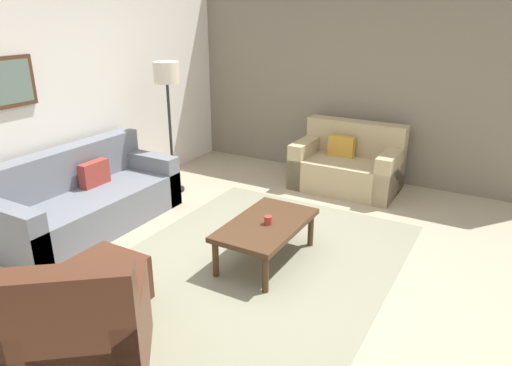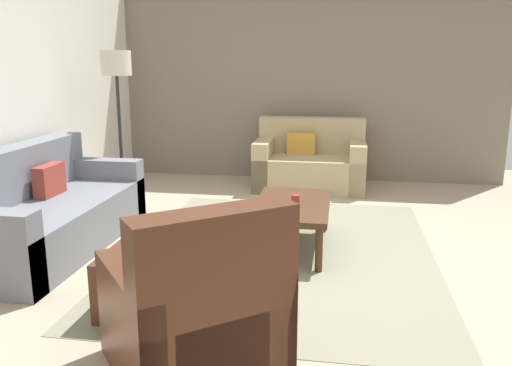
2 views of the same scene
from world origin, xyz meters
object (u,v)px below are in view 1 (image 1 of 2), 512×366
(lamp_standing, at_px, (167,86))
(couch_loveseat, at_px, (349,166))
(ottoman, at_px, (104,284))
(cup, at_px, (268,220))
(couch_main, at_px, (83,201))
(coffee_table, at_px, (266,227))
(armchair_leather, at_px, (83,340))

(lamp_standing, bearing_deg, couch_loveseat, -56.51)
(ottoman, bearing_deg, cup, -33.30)
(couch_main, relative_size, coffee_table, 1.90)
(armchair_leather, xyz_separation_m, cup, (1.93, -0.33, 0.14))
(couch_main, height_order, armchair_leather, armchair_leather)
(cup, bearing_deg, coffee_table, 51.32)
(armchair_leather, height_order, ottoman, armchair_leather)
(armchair_leather, xyz_separation_m, ottoman, (0.65, 0.51, -0.11))
(cup, distance_m, lamp_standing, 2.46)
(couch_loveseat, bearing_deg, lamp_standing, 123.49)
(couch_main, distance_m, couch_loveseat, 3.45)
(ottoman, height_order, cup, cup)
(couch_main, distance_m, coffee_table, 2.19)
(armchair_leather, distance_m, cup, 1.97)
(armchair_leather, height_order, lamp_standing, lamp_standing)
(armchair_leather, height_order, cup, armchair_leather)
(armchair_leather, bearing_deg, coffee_table, -8.64)
(couch_main, relative_size, ottoman, 3.74)
(armchair_leather, relative_size, lamp_standing, 0.66)
(couch_main, xyz_separation_m, couch_loveseat, (2.67, -2.18, 0.00))
(coffee_table, height_order, lamp_standing, lamp_standing)
(couch_main, xyz_separation_m, coffee_table, (0.33, -2.16, 0.06))
(couch_main, xyz_separation_m, armchair_leather, (-1.63, -1.86, 0.01))
(couch_loveseat, bearing_deg, coffee_table, 179.53)
(ottoman, height_order, coffee_table, coffee_table)
(couch_main, relative_size, lamp_standing, 1.22)
(coffee_table, bearing_deg, couch_loveseat, -0.47)
(couch_loveseat, height_order, ottoman, couch_loveseat)
(couch_main, distance_m, lamp_standing, 1.76)
(armchair_leather, bearing_deg, cup, -9.71)
(armchair_leather, xyz_separation_m, coffee_table, (1.96, -0.30, 0.05))
(ottoman, height_order, lamp_standing, lamp_standing)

